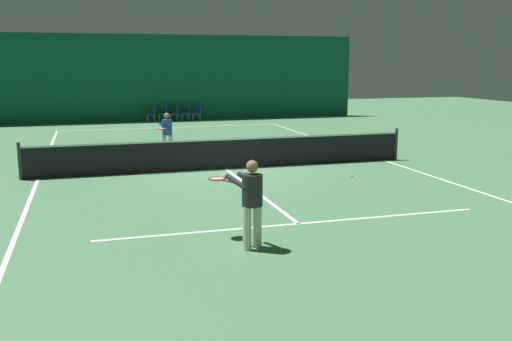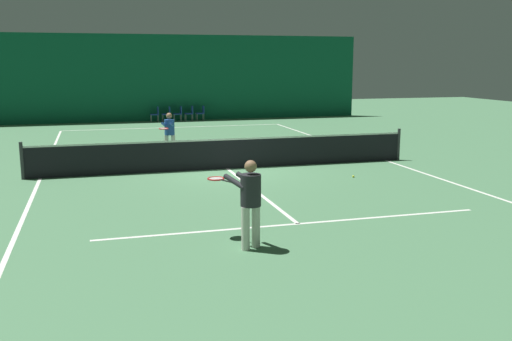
# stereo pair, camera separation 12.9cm
# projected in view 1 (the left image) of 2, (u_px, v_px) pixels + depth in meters

# --- Properties ---
(ground_plane) EXTENTS (60.00, 60.00, 0.00)m
(ground_plane) POSITION_uv_depth(u_px,v_px,m) (226.00, 169.00, 17.76)
(ground_plane) COLOR #4C7F56
(backdrop_curtain) EXTENTS (23.00, 0.12, 4.79)m
(backdrop_curtain) POSITION_uv_depth(u_px,v_px,m) (161.00, 78.00, 31.88)
(backdrop_curtain) COLOR #0F5138
(backdrop_curtain) RESTS_ON ground
(court_line_baseline_far) EXTENTS (11.00, 0.10, 0.00)m
(court_line_baseline_far) POSITION_uv_depth(u_px,v_px,m) (171.00, 127.00, 28.97)
(court_line_baseline_far) COLOR white
(court_line_baseline_far) RESTS_ON ground
(court_line_service_far) EXTENTS (8.25, 0.10, 0.00)m
(court_line_service_far) POSITION_uv_depth(u_px,v_px,m) (190.00, 142.00, 23.79)
(court_line_service_far) COLOR white
(court_line_service_far) RESTS_ON ground
(court_line_service_near) EXTENTS (8.25, 0.10, 0.00)m
(court_line_service_near) POSITION_uv_depth(u_px,v_px,m) (298.00, 224.00, 11.74)
(court_line_service_near) COLOR white
(court_line_service_near) RESTS_ON ground
(court_line_sideline_left) EXTENTS (0.10, 23.80, 0.00)m
(court_line_sideline_left) POSITION_uv_depth(u_px,v_px,m) (38.00, 179.00, 16.23)
(court_line_sideline_left) COLOR white
(court_line_sideline_left) RESTS_ON ground
(court_line_sideline_right) EXTENTS (0.10, 23.80, 0.00)m
(court_line_sideline_right) POSITION_uv_depth(u_px,v_px,m) (384.00, 160.00, 19.30)
(court_line_sideline_right) COLOR white
(court_line_sideline_right) RESTS_ON ground
(court_line_centre) EXTENTS (0.10, 12.80, 0.00)m
(court_line_centre) POSITION_uv_depth(u_px,v_px,m) (226.00, 169.00, 17.76)
(court_line_centre) COLOR white
(court_line_centre) RESTS_ON ground
(tennis_net) EXTENTS (12.00, 0.10, 1.07)m
(tennis_net) POSITION_uv_depth(u_px,v_px,m) (226.00, 153.00, 17.67)
(tennis_net) COLOR black
(tennis_net) RESTS_ON ground
(player_near) EXTENTS (0.91, 1.34, 1.60)m
(player_near) POSITION_uv_depth(u_px,v_px,m) (251.00, 197.00, 10.05)
(player_near) COLOR beige
(player_near) RESTS_ON ground
(player_far) EXTENTS (0.74, 1.33, 1.53)m
(player_far) POSITION_uv_depth(u_px,v_px,m) (167.00, 131.00, 20.02)
(player_far) COLOR beige
(player_far) RESTS_ON ground
(courtside_chair_0) EXTENTS (0.44, 0.44, 0.84)m
(courtside_chair_0) POSITION_uv_depth(u_px,v_px,m) (152.00, 113.00, 31.55)
(courtside_chair_0) COLOR #99999E
(courtside_chair_0) RESTS_ON ground
(courtside_chair_1) EXTENTS (0.44, 0.44, 0.84)m
(courtside_chair_1) POSITION_uv_depth(u_px,v_px,m) (164.00, 113.00, 31.73)
(courtside_chair_1) COLOR #99999E
(courtside_chair_1) RESTS_ON ground
(courtside_chair_2) EXTENTS (0.44, 0.44, 0.84)m
(courtside_chair_2) POSITION_uv_depth(u_px,v_px,m) (175.00, 113.00, 31.91)
(courtside_chair_2) COLOR #99999E
(courtside_chair_2) RESTS_ON ground
(courtside_chair_3) EXTENTS (0.44, 0.44, 0.84)m
(courtside_chair_3) POSITION_uv_depth(u_px,v_px,m) (186.00, 112.00, 32.09)
(courtside_chair_3) COLOR #99999E
(courtside_chair_3) RESTS_ON ground
(courtside_chair_4) EXTENTS (0.44, 0.44, 0.84)m
(courtside_chair_4) POSITION_uv_depth(u_px,v_px,m) (198.00, 112.00, 32.27)
(courtside_chair_4) COLOR #99999E
(courtside_chair_4) RESTS_ON ground
(tennis_ball) EXTENTS (0.07, 0.07, 0.07)m
(tennis_ball) POSITION_uv_depth(u_px,v_px,m) (352.00, 176.00, 16.44)
(tennis_ball) COLOR #D1DB33
(tennis_ball) RESTS_ON ground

